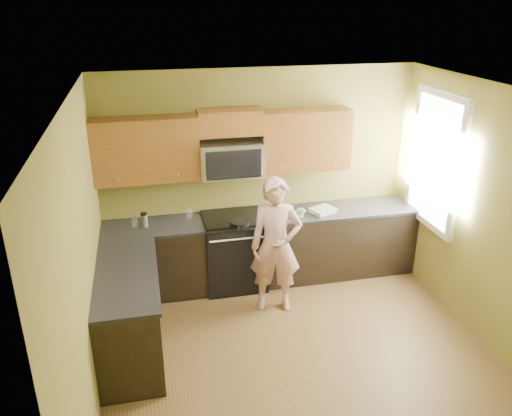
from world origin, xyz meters
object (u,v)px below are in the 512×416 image
object	(u,v)px
travel_mug	(145,227)
stove	(234,251)
frying_pan	(240,225)
butter_tub	(299,216)
microwave	(231,175)
woman	(276,246)

from	to	relation	value
travel_mug	stove	bearing A→B (deg)	-0.56
stove	frying_pan	size ratio (longest dim) A/B	2.29
butter_tub	travel_mug	xyz separation A→B (m)	(-1.89, 0.11, 0.00)
stove	microwave	bearing A→B (deg)	90.00
stove	butter_tub	xyz separation A→B (m)	(0.82, -0.10, 0.45)
microwave	woman	size ratio (longest dim) A/B	0.47
travel_mug	woman	bearing A→B (deg)	-23.75
butter_tub	stove	bearing A→B (deg)	172.91
woman	butter_tub	bearing A→B (deg)	61.73
stove	woman	bearing A→B (deg)	-59.13
frying_pan	woman	bearing A→B (deg)	-30.82
microwave	woman	bearing A→B (deg)	-63.49
stove	frying_pan	world-z (taller)	frying_pan
stove	travel_mug	xyz separation A→B (m)	(-1.08, 0.01, 0.45)
butter_tub	travel_mug	size ratio (longest dim) A/B	0.68
frying_pan	travel_mug	distance (m)	1.14
stove	microwave	distance (m)	0.98
frying_pan	stove	bearing A→B (deg)	112.03
woman	frying_pan	distance (m)	0.53
woman	travel_mug	bearing A→B (deg)	167.69
woman	butter_tub	size ratio (longest dim) A/B	13.59
butter_tub	travel_mug	world-z (taller)	travel_mug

